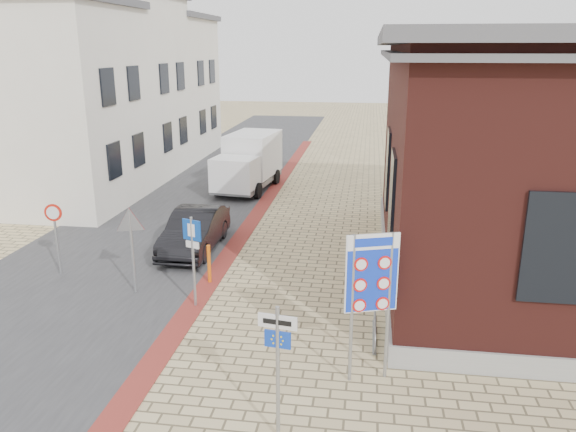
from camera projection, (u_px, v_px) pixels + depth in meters
The scene contains 15 objects.
ground at pixel (241, 382), 11.24m from camera, with size 120.00×120.00×0.00m, color tan.
road_strip at pixel (198, 191), 26.21m from camera, with size 7.00×60.00×0.02m, color #38383A.
curb_strip at pixel (248, 226), 20.99m from camera, with size 0.60×40.00×0.02m, color maroon.
townhouse_near at pixel (41, 105), 22.92m from camera, with size 7.40×6.40×8.30m.
townhouse_mid at pixel (107, 86), 28.49m from camera, with size 7.40×6.40×9.10m.
townhouse_far at pixel (151, 86), 34.29m from camera, with size 7.40×6.40×8.30m.
bike_rack at pixel (375, 327), 12.88m from camera, with size 0.08×1.80×0.60m.
sedan at pixel (195, 230), 18.39m from camera, with size 1.42×4.07×1.34m, color black.
box_truck at pixel (249, 161), 26.17m from camera, with size 2.53×5.09×2.56m.
border_sign at pixel (372, 276), 10.73m from camera, with size 1.01×0.38×3.09m.
essen_sign at pixel (278, 352), 9.21m from camera, with size 0.66×0.13×2.44m.
parking_sign at pixel (193, 247), 14.07m from camera, with size 0.51×0.22×2.41m.
yield_sign at pixel (131, 230), 14.81m from camera, with size 0.81×0.33×2.36m.
speed_sign at pixel (55, 228), 16.14m from camera, with size 0.51×0.08×2.16m.
bollard at pixel (209, 264), 15.81m from camera, with size 0.10×0.10×1.13m, color #E4600C.
Camera 1 is at (2.34, -9.57, 6.43)m, focal length 35.00 mm.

